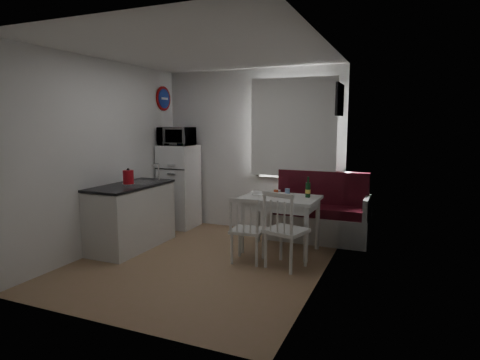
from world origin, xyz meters
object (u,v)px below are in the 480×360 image
(chair_right, at_px, (284,222))
(kettle, at_px, (128,177))
(wine_bottle, at_px, (308,187))
(chair_left, at_px, (245,223))
(bench, at_px, (319,218))
(kitchen_counter, at_px, (132,216))
(microwave, at_px, (176,136))
(fridge, at_px, (179,186))
(dining_table, at_px, (280,203))

(chair_right, bearing_deg, kettle, -161.73)
(wine_bottle, bearing_deg, chair_left, -128.40)
(bench, bearing_deg, kitchen_counter, -150.23)
(chair_right, bearing_deg, bench, 100.37)
(microwave, bearing_deg, chair_left, -35.21)
(bench, relative_size, fridge, 1.04)
(dining_table, relative_size, kettle, 4.47)
(microwave, bearing_deg, chair_right, -28.85)
(microwave, distance_m, wine_bottle, 2.44)
(bench, relative_size, wine_bottle, 5.14)
(bench, distance_m, dining_table, 0.88)
(kitchen_counter, bearing_deg, bench, 29.77)
(kettle, bearing_deg, microwave, 91.32)
(fridge, bearing_deg, chair_left, -36.31)
(chair_left, xyz_separation_m, fridge, (-1.71, 1.26, 0.17))
(dining_table, bearing_deg, kitchen_counter, -160.23)
(dining_table, relative_size, chair_left, 2.28)
(chair_right, bearing_deg, fridge, 166.36)
(chair_left, bearing_deg, microwave, 140.22)
(kitchen_counter, xyz_separation_m, microwave, (0.02, 1.19, 1.08))
(microwave, distance_m, kettle, 1.40)
(bench, height_order, microwave, microwave)
(fridge, distance_m, kettle, 1.39)
(bench, distance_m, fridge, 2.38)
(dining_table, xyz_separation_m, kettle, (-1.93, -0.75, 0.34))
(kitchen_counter, distance_m, dining_table, 2.10)
(bench, bearing_deg, kettle, -147.83)
(chair_left, bearing_deg, dining_table, 64.59)
(wine_bottle, bearing_deg, bench, 86.20)
(kitchen_counter, bearing_deg, fridge, 89.10)
(chair_left, relative_size, wine_bottle, 1.62)
(chair_right, height_order, kettle, kettle)
(fridge, relative_size, wine_bottle, 4.94)
(bench, height_order, chair_left, bench)
(bench, distance_m, wine_bottle, 0.83)
(fridge, bearing_deg, kitchen_counter, -90.90)
(dining_table, relative_size, wine_bottle, 3.70)
(dining_table, height_order, wine_bottle, wine_bottle)
(dining_table, xyz_separation_m, chair_left, (-0.25, -0.66, -0.15))
(dining_table, height_order, chair_left, chair_left)
(kitchen_counter, bearing_deg, chair_left, -0.47)
(chair_left, bearing_deg, chair_right, -5.80)
(microwave, relative_size, kettle, 2.35)
(kitchen_counter, distance_m, wine_bottle, 2.49)
(fridge, xyz_separation_m, microwave, (0.00, -0.05, 0.84))
(bench, xyz_separation_m, chair_left, (-0.64, -1.37, 0.18))
(kitchen_counter, xyz_separation_m, wine_bottle, (2.33, 0.74, 0.44))
(kitchen_counter, height_order, chair_left, kitchen_counter)
(chair_left, xyz_separation_m, microwave, (-1.71, 1.21, 1.01))
(wine_bottle, bearing_deg, kettle, -159.65)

